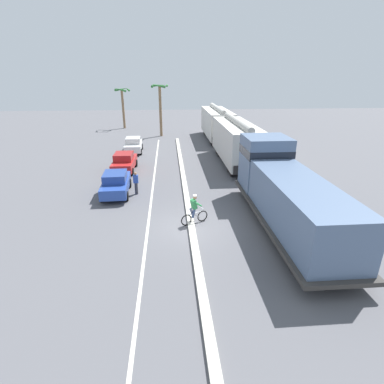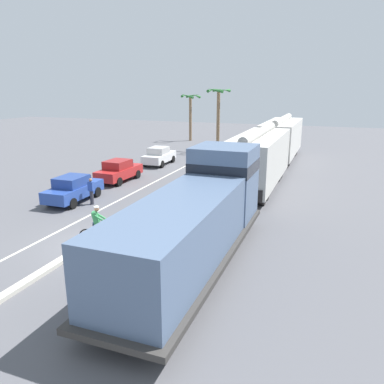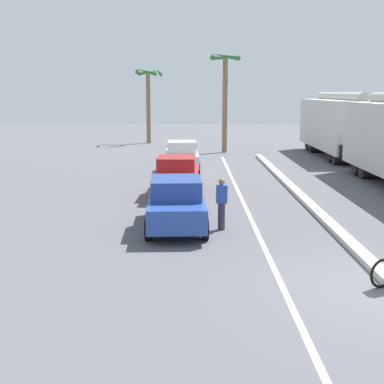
% 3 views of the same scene
% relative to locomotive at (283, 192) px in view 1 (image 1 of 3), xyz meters
% --- Properties ---
extents(ground_plane, '(120.00, 120.00, 0.00)m').
position_rel_locomotive_xyz_m(ground_plane, '(-5.14, -0.24, -1.80)').
color(ground_plane, '#56565B').
extents(median_curb, '(0.36, 36.00, 0.16)m').
position_rel_locomotive_xyz_m(median_curb, '(-5.14, 5.76, -1.72)').
color(median_curb, beige).
rests_on(median_curb, ground).
extents(lane_stripe, '(0.14, 36.00, 0.01)m').
position_rel_locomotive_xyz_m(lane_stripe, '(-7.54, 5.76, -1.79)').
color(lane_stripe, silver).
rests_on(lane_stripe, ground).
extents(locomotive, '(3.10, 11.61, 4.20)m').
position_rel_locomotive_xyz_m(locomotive, '(0.00, 0.00, 0.00)').
color(locomotive, slate).
rests_on(locomotive, ground).
extents(hopper_car_lead, '(2.90, 10.60, 4.18)m').
position_rel_locomotive_xyz_m(hopper_car_lead, '(0.00, 12.16, 0.28)').
color(hopper_car_lead, beige).
rests_on(hopper_car_lead, ground).
extents(hopper_car_middle, '(2.90, 10.60, 4.18)m').
position_rel_locomotive_xyz_m(hopper_car_middle, '(0.00, 23.76, 0.28)').
color(hopper_car_middle, silver).
rests_on(hopper_car_middle, ground).
extents(parked_car_blue, '(1.96, 4.26, 1.62)m').
position_rel_locomotive_xyz_m(parked_car_blue, '(-10.01, 5.00, -0.98)').
color(parked_car_blue, '#28479E').
rests_on(parked_car_blue, ground).
extents(parked_car_red, '(1.93, 4.25, 1.62)m').
position_rel_locomotive_xyz_m(parked_car_red, '(-10.15, 10.53, -0.98)').
color(parked_car_red, red).
rests_on(parked_car_red, ground).
extents(parked_car_white, '(1.93, 4.25, 1.62)m').
position_rel_locomotive_xyz_m(parked_car_white, '(-10.07, 17.38, -0.98)').
color(parked_car_white, silver).
rests_on(parked_car_white, ground).
extents(cyclist, '(1.58, 0.80, 1.71)m').
position_rel_locomotive_xyz_m(cyclist, '(-4.94, 0.11, -0.98)').
color(cyclist, black).
rests_on(cyclist, ground).
extents(palm_tree_near, '(2.21, 2.26, 6.86)m').
position_rel_locomotive_xyz_m(palm_tree_near, '(-7.25, 26.45, 3.00)').
color(palm_tree_near, '#846647').
rests_on(palm_tree_near, ground).
extents(palm_tree_far, '(2.35, 2.24, 6.19)m').
position_rel_locomotive_xyz_m(palm_tree_far, '(-13.14, 33.37, 2.54)').
color(palm_tree_far, '#846647').
rests_on(palm_tree_far, ground).
extents(pedestrian_by_cars, '(0.34, 0.22, 1.62)m').
position_rel_locomotive_xyz_m(pedestrian_by_cars, '(-8.61, 4.89, -0.95)').
color(pedestrian_by_cars, '#33333D').
rests_on(pedestrian_by_cars, ground).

